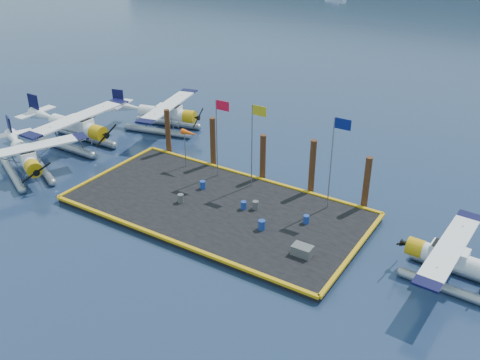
{
  "coord_description": "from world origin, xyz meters",
  "views": [
    {
      "loc": [
        18.25,
        -25.75,
        18.65
      ],
      "look_at": [
        0.66,
        2.0,
        1.66
      ],
      "focal_mm": 40.0,
      "sensor_mm": 36.0,
      "label": 1
    }
  ],
  "objects_px": {
    "crate": "(302,250)",
    "drum_2": "(244,205)",
    "drum_3": "(181,198)",
    "seaplane_d": "(454,263)",
    "drum_1": "(262,225)",
    "seaplane_a": "(26,159)",
    "piling_4": "(366,185)",
    "flagpole_blue": "(335,150)",
    "piling_0": "(168,133)",
    "piling_2": "(263,159)",
    "drum_0": "(203,185)",
    "flagpole_red": "(219,127)",
    "seaplane_b": "(76,129)",
    "piling_3": "(312,169)",
    "piling_1": "(213,143)",
    "drum_5": "(255,205)",
    "windsock": "(189,134)",
    "drum_4": "(306,219)",
    "flagpole_yellow": "(254,134)",
    "seaplane_c": "(166,115)"
  },
  "relations": [
    {
      "from": "drum_1",
      "to": "piling_3",
      "type": "relative_size",
      "value": 0.15
    },
    {
      "from": "seaplane_d",
      "to": "crate",
      "type": "relative_size",
      "value": 7.27
    },
    {
      "from": "piling_3",
      "to": "flagpole_red",
      "type": "bearing_deg",
      "value": -166.75
    },
    {
      "from": "drum_2",
      "to": "drum_3",
      "type": "relative_size",
      "value": 0.92
    },
    {
      "from": "seaplane_a",
      "to": "drum_1",
      "type": "relative_size",
      "value": 14.28
    },
    {
      "from": "seaplane_b",
      "to": "windsock",
      "type": "xyz_separation_m",
      "value": [
        11.27,
        1.16,
        1.6
      ]
    },
    {
      "from": "seaplane_b",
      "to": "seaplane_a",
      "type": "bearing_deg",
      "value": 10.71
    },
    {
      "from": "seaplane_a",
      "to": "piling_4",
      "type": "bearing_deg",
      "value": 135.2
    },
    {
      "from": "drum_3",
      "to": "drum_5",
      "type": "xyz_separation_m",
      "value": [
        4.82,
        1.96,
        -0.01
      ]
    },
    {
      "from": "windsock",
      "to": "piling_3",
      "type": "distance_m",
      "value": 9.72
    },
    {
      "from": "drum_1",
      "to": "drum_3",
      "type": "distance_m",
      "value": 6.44
    },
    {
      "from": "seaplane_a",
      "to": "drum_0",
      "type": "distance_m",
      "value": 13.9
    },
    {
      "from": "piling_3",
      "to": "drum_5",
      "type": "bearing_deg",
      "value": -114.71
    },
    {
      "from": "flagpole_blue",
      "to": "crate",
      "type": "bearing_deg",
      "value": -82.01
    },
    {
      "from": "seaplane_c",
      "to": "flagpole_blue",
      "type": "bearing_deg",
      "value": 60.32
    },
    {
      "from": "drum_4",
      "to": "piling_1",
      "type": "distance_m",
      "value": 11.07
    },
    {
      "from": "seaplane_a",
      "to": "drum_2",
      "type": "xyz_separation_m",
      "value": [
        17.01,
        4.06,
        -0.78
      ]
    },
    {
      "from": "drum_0",
      "to": "drum_1",
      "type": "relative_size",
      "value": 0.92
    },
    {
      "from": "drum_5",
      "to": "windsock",
      "type": "xyz_separation_m",
      "value": [
        -7.52,
        2.76,
        2.54
      ]
    },
    {
      "from": "piling_0",
      "to": "flagpole_blue",
      "type": "bearing_deg",
      "value": -6.01
    },
    {
      "from": "drum_4",
      "to": "drum_5",
      "type": "bearing_deg",
      "value": -176.72
    },
    {
      "from": "seaplane_b",
      "to": "piling_3",
      "type": "distance_m",
      "value": 20.98
    },
    {
      "from": "drum_4",
      "to": "flagpole_yellow",
      "type": "height_order",
      "value": "flagpole_yellow"
    },
    {
      "from": "crate",
      "to": "drum_2",
      "type": "bearing_deg",
      "value": 155.03
    },
    {
      "from": "seaplane_d",
      "to": "drum_3",
      "type": "relative_size",
      "value": 14.41
    },
    {
      "from": "drum_1",
      "to": "crate",
      "type": "relative_size",
      "value": 0.54
    },
    {
      "from": "seaplane_c",
      "to": "drum_2",
      "type": "height_order",
      "value": "seaplane_c"
    },
    {
      "from": "drum_0",
      "to": "flagpole_red",
      "type": "bearing_deg",
      "value": 91.92
    },
    {
      "from": "seaplane_c",
      "to": "piling_1",
      "type": "bearing_deg",
      "value": 50.45
    },
    {
      "from": "seaplane_b",
      "to": "flagpole_red",
      "type": "height_order",
      "value": "flagpole_red"
    },
    {
      "from": "seaplane_d",
      "to": "piling_1",
      "type": "height_order",
      "value": "piling_1"
    },
    {
      "from": "drum_3",
      "to": "windsock",
      "type": "relative_size",
      "value": 0.19
    },
    {
      "from": "drum_5",
      "to": "drum_3",
      "type": "bearing_deg",
      "value": -157.83
    },
    {
      "from": "seaplane_a",
      "to": "drum_3",
      "type": "xyz_separation_m",
      "value": [
        12.87,
        2.5,
        -0.76
      ]
    },
    {
      "from": "seaplane_d",
      "to": "piling_4",
      "type": "height_order",
      "value": "piling_4"
    },
    {
      "from": "flagpole_yellow",
      "to": "piling_2",
      "type": "distance_m",
      "value": 3.07
    },
    {
      "from": "seaplane_a",
      "to": "drum_3",
      "type": "height_order",
      "value": "seaplane_a"
    },
    {
      "from": "windsock",
      "to": "piling_1",
      "type": "bearing_deg",
      "value": 57.34
    },
    {
      "from": "piling_3",
      "to": "seaplane_d",
      "type": "bearing_deg",
      "value": -24.27
    },
    {
      "from": "crate",
      "to": "drum_0",
      "type": "bearing_deg",
      "value": 160.09
    },
    {
      "from": "flagpole_blue",
      "to": "piling_1",
      "type": "bearing_deg",
      "value": 171.49
    },
    {
      "from": "piling_2",
      "to": "piling_0",
      "type": "bearing_deg",
      "value": 180.0
    },
    {
      "from": "piling_0",
      "to": "piling_2",
      "type": "xyz_separation_m",
      "value": [
        9.0,
        0.0,
        -0.1
      ]
    },
    {
      "from": "seaplane_a",
      "to": "seaplane_b",
      "type": "relative_size",
      "value": 0.87
    },
    {
      "from": "seaplane_d",
      "to": "drum_1",
      "type": "xyz_separation_m",
      "value": [
        -11.28,
        -1.41,
        -0.62
      ]
    },
    {
      "from": "seaplane_b",
      "to": "crate",
      "type": "distance_m",
      "value": 24.28
    },
    {
      "from": "drum_0",
      "to": "flagpole_red",
      "type": "xyz_separation_m",
      "value": [
        -0.08,
        2.3,
        3.7
      ]
    },
    {
      "from": "seaplane_c",
      "to": "drum_3",
      "type": "relative_size",
      "value": 16.14
    },
    {
      "from": "seaplane_d",
      "to": "piling_1",
      "type": "xyz_separation_m",
      "value": [
        -19.4,
        4.92,
        0.76
      ]
    },
    {
      "from": "seaplane_d",
      "to": "flagpole_blue",
      "type": "xyz_separation_m",
      "value": [
        -8.7,
        3.32,
        3.35
      ]
    }
  ]
}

